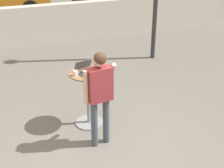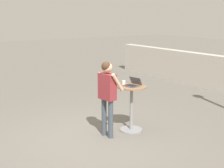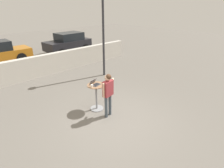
{
  "view_description": "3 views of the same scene",
  "coord_description": "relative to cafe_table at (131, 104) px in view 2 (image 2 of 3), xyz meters",
  "views": [
    {
      "loc": [
        -1.34,
        -3.75,
        3.27
      ],
      "look_at": [
        0.26,
        0.44,
        1.04
      ],
      "focal_mm": 50.0,
      "sensor_mm": 36.0,
      "label": 1
    },
    {
      "loc": [
        5.34,
        -3.23,
        2.63
      ],
      "look_at": [
        0.18,
        0.36,
        1.2
      ],
      "focal_mm": 50.0,
      "sensor_mm": 36.0,
      "label": 2
    },
    {
      "loc": [
        -3.66,
        -3.66,
        3.75
      ],
      "look_at": [
        0.25,
        0.38,
        1.21
      ],
      "focal_mm": 28.0,
      "sensor_mm": 36.0,
      "label": 3
    }
  ],
  "objects": [
    {
      "name": "ground_plane",
      "position": [
        -0.02,
        -1.01,
        -0.62
      ],
      "size": [
        50.0,
        50.0,
        0.0
      ],
      "primitive_type": "plane",
      "color": "slate"
    },
    {
      "name": "standing_person",
      "position": [
        -0.0,
        -0.66,
        0.43
      ],
      "size": [
        0.54,
        0.4,
        1.66
      ],
      "color": "#424C56",
      "rests_on": "ground_plane"
    },
    {
      "name": "laptop",
      "position": [
        -0.01,
        0.03,
        0.47
      ],
      "size": [
        0.37,
        0.38,
        0.19
      ],
      "color": "#515156",
      "rests_on": "cafe_table"
    },
    {
      "name": "cafe_table",
      "position": [
        0.0,
        0.0,
        0.0
      ],
      "size": [
        0.66,
        0.66,
        1.04
      ],
      "color": "gray",
      "rests_on": "ground_plane"
    },
    {
      "name": "coffee_mug",
      "position": [
        -0.23,
        -0.05,
        0.47
      ],
      "size": [
        0.11,
        0.08,
        0.09
      ],
      "color": "white",
      "rests_on": "cafe_table"
    }
  ]
}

